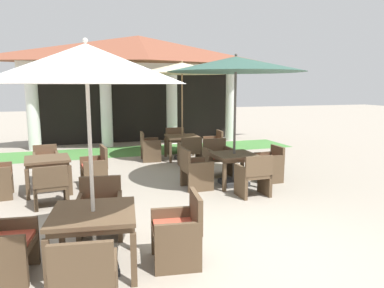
# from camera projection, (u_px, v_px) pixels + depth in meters

# --- Properties ---
(ground_plane) EXTENTS (60.00, 60.00, 0.00)m
(ground_plane) POSITION_uv_depth(u_px,v_px,m) (259.00, 250.00, 4.90)
(ground_plane) COLOR #9E9384
(background_pavilion) EXTENTS (8.57, 2.88, 4.00)m
(background_pavilion) POSITION_uv_depth(u_px,v_px,m) (138.00, 61.00, 13.20)
(background_pavilion) COLOR white
(background_pavilion) RESTS_ON ground
(lawn_strip) EXTENTS (10.37, 1.95, 0.01)m
(lawn_strip) POSITION_uv_depth(u_px,v_px,m) (147.00, 150.00, 12.43)
(lawn_strip) COLOR #47843D
(lawn_strip) RESTS_ON ground
(patio_table_near_foreground) EXTENTS (0.96, 0.96, 0.74)m
(patio_table_near_foreground) POSITION_uv_depth(u_px,v_px,m) (47.00, 163.00, 7.46)
(patio_table_near_foreground) COLOR brown
(patio_table_near_foreground) RESTS_ON ground
(patio_chair_near_foreground_south) EXTENTS (0.66, 0.64, 0.80)m
(patio_chair_near_foreground_south) POSITION_uv_depth(u_px,v_px,m) (51.00, 186.00, 6.63)
(patio_chair_near_foreground_south) COLOR brown
(patio_chair_near_foreground_south) RESTS_ON ground
(patio_chair_near_foreground_east) EXTENTS (0.57, 0.68, 0.90)m
(patio_chair_near_foreground_east) POSITION_uv_depth(u_px,v_px,m) (96.00, 168.00, 7.89)
(patio_chair_near_foreground_east) COLOR brown
(patio_chair_near_foreground_east) RESTS_ON ground
(patio_chair_near_foreground_north) EXTENTS (0.59, 0.55, 0.84)m
(patio_chair_near_foreground_north) POSITION_uv_depth(u_px,v_px,m) (46.00, 164.00, 8.37)
(patio_chair_near_foreground_north) COLOR brown
(patio_chair_near_foreground_north) RESTS_ON ground
(patio_table_mid_left) EXTENTS (1.10, 1.10, 0.74)m
(patio_table_mid_left) POSITION_uv_depth(u_px,v_px,m) (94.00, 219.00, 4.29)
(patio_table_mid_left) COLOR brown
(patio_table_mid_left) RESTS_ON ground
(patio_umbrella_mid_left) EXTENTS (2.24, 2.24, 2.74)m
(patio_umbrella_mid_left) POSITION_uv_depth(u_px,v_px,m) (86.00, 66.00, 4.00)
(patio_umbrella_mid_left) COLOR #2D2D2D
(patio_umbrella_mid_left) RESTS_ON ground
(patio_chair_mid_left_north) EXTENTS (0.71, 0.64, 0.86)m
(patio_chair_mid_left_north) POSITION_uv_depth(u_px,v_px,m) (100.00, 210.00, 5.32)
(patio_chair_mid_left_north) COLOR brown
(patio_chair_mid_left_north) RESTS_ON ground
(patio_chair_mid_left_east) EXTENTS (0.65, 0.69, 0.89)m
(patio_chair_mid_left_east) POSITION_uv_depth(u_px,v_px,m) (179.00, 231.00, 4.51)
(patio_chair_mid_left_east) COLOR brown
(patio_chair_mid_left_east) RESTS_ON ground
(patio_chair_mid_left_west) EXTENTS (0.65, 0.69, 0.79)m
(patio_chair_mid_left_west) POSITION_uv_depth(u_px,v_px,m) (4.00, 246.00, 4.15)
(patio_chair_mid_left_west) COLOR brown
(patio_chair_mid_left_west) RESTS_ON ground
(patio_chair_mid_left_south) EXTENTS (0.64, 0.56, 0.88)m
(patio_chair_mid_left_south) POSITION_uv_depth(u_px,v_px,m) (85.00, 284.00, 3.34)
(patio_chair_mid_left_south) COLOR brown
(patio_chair_mid_left_south) RESTS_ON ground
(patio_table_mid_right) EXTENTS (1.03, 1.03, 0.71)m
(patio_table_mid_right) POSITION_uv_depth(u_px,v_px,m) (182.00, 139.00, 10.87)
(patio_table_mid_right) COLOR brown
(patio_table_mid_right) RESTS_ON ground
(patio_umbrella_mid_right) EXTENTS (2.75, 2.75, 2.94)m
(patio_umbrella_mid_right) POSITION_uv_depth(u_px,v_px,m) (182.00, 69.00, 10.53)
(patio_umbrella_mid_right) COLOR #2D2D2D
(patio_umbrella_mid_right) RESTS_ON ground
(patio_chair_mid_right_south) EXTENTS (0.63, 0.59, 0.83)m
(patio_chair_mid_right_south) POSITION_uv_depth(u_px,v_px,m) (190.00, 152.00, 9.95)
(patio_chair_mid_right_south) COLOR brown
(patio_chair_mid_right_south) RESTS_ON ground
(patio_chair_mid_right_north) EXTENTS (0.67, 0.59, 0.83)m
(patio_chair_mid_right_north) POSITION_uv_depth(u_px,v_px,m) (176.00, 141.00, 11.86)
(patio_chair_mid_right_north) COLOR brown
(patio_chair_mid_right_north) RESTS_ON ground
(patio_chair_mid_right_east) EXTENTS (0.54, 0.59, 0.84)m
(patio_chair_mid_right_east) POSITION_uv_depth(u_px,v_px,m) (214.00, 145.00, 11.13)
(patio_chair_mid_right_east) COLOR brown
(patio_chair_mid_right_east) RESTS_ON ground
(patio_chair_mid_right_west) EXTENTS (0.59, 0.66, 0.86)m
(patio_chair_mid_right_west) POSITION_uv_depth(u_px,v_px,m) (149.00, 147.00, 10.67)
(patio_chair_mid_right_west) COLOR brown
(patio_chair_mid_right_west) RESTS_ON ground
(patio_table_far_back) EXTENTS (0.93, 0.93, 0.71)m
(patio_table_far_back) POSITION_uv_depth(u_px,v_px,m) (234.00, 158.00, 8.05)
(patio_table_far_back) COLOR brown
(patio_table_far_back) RESTS_ON ground
(patio_umbrella_far_back) EXTENTS (2.99, 2.99, 2.89)m
(patio_umbrella_far_back) POSITION_uv_depth(u_px,v_px,m) (236.00, 66.00, 7.72)
(patio_umbrella_far_back) COLOR #2D2D2D
(patio_umbrella_far_back) RESTS_ON ground
(patio_chair_far_back_north) EXTENTS (0.64, 0.59, 0.89)m
(patio_chair_far_back_north) POSITION_uv_depth(u_px,v_px,m) (218.00, 158.00, 8.95)
(patio_chair_far_back_north) COLOR brown
(patio_chair_far_back_north) RESTS_ON ground
(patio_chair_far_back_east) EXTENTS (0.52, 0.56, 0.82)m
(patio_chair_far_back_east) POSITION_uv_depth(u_px,v_px,m) (270.00, 164.00, 8.38)
(patio_chair_far_back_east) COLOR brown
(patio_chair_far_back_east) RESTS_ON ground
(patio_chair_far_back_south) EXTENTS (0.62, 0.51, 0.86)m
(patio_chair_far_back_south) POSITION_uv_depth(u_px,v_px,m) (254.00, 176.00, 7.21)
(patio_chair_far_back_south) COLOR brown
(patio_chair_far_back_south) RESTS_ON ground
(patio_chair_far_back_west) EXTENTS (0.59, 0.63, 0.89)m
(patio_chair_far_back_west) POSITION_uv_depth(u_px,v_px,m) (195.00, 170.00, 7.78)
(patio_chair_far_back_west) COLOR brown
(patio_chair_far_back_west) RESTS_ON ground
(terracotta_urn) EXTENTS (0.30, 0.30, 0.41)m
(terracotta_urn) POSITION_uv_depth(u_px,v_px,m) (215.00, 148.00, 11.93)
(terracotta_urn) COLOR brown
(terracotta_urn) RESTS_ON ground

